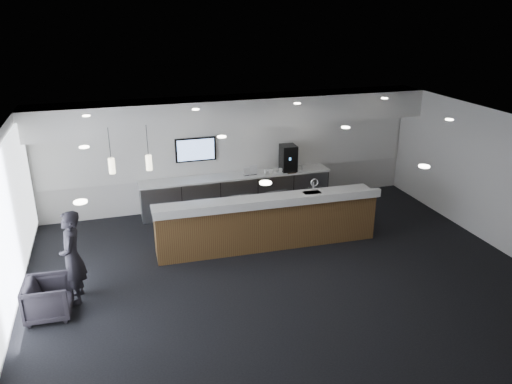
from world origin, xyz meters
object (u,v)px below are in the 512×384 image
object	(u,v)px
armchair	(48,298)
lounge_guest	(72,257)
coffee_machine	(288,158)
service_counter	(267,222)

from	to	relation	value
armchair	lounge_guest	distance (m)	0.80
armchair	lounge_guest	bearing A→B (deg)	-45.33
coffee_machine	armchair	distance (m)	7.00
coffee_machine	lounge_guest	distance (m)	6.35
service_counter	lounge_guest	bearing A→B (deg)	-163.43
lounge_guest	coffee_machine	bearing A→B (deg)	123.85
coffee_machine	lounge_guest	size ratio (longest dim) A/B	0.39
service_counter	coffee_machine	world-z (taller)	coffee_machine
service_counter	armchair	distance (m)	4.76
coffee_machine	armchair	xyz separation A→B (m)	(-5.83, -3.76, -0.94)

